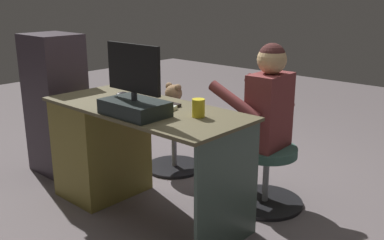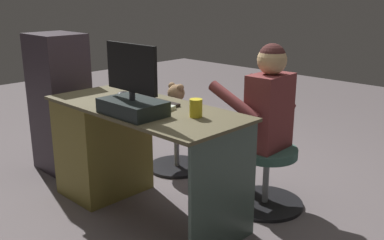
{
  "view_description": "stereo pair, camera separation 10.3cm",
  "coord_description": "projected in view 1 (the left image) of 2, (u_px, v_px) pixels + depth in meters",
  "views": [
    {
      "loc": [
        -2.06,
        2.13,
        1.46
      ],
      "look_at": [
        -0.11,
        -0.02,
        0.61
      ],
      "focal_mm": 40.86,
      "sensor_mm": 36.0,
      "label": 1
    },
    {
      "loc": [
        -2.14,
        2.06,
        1.46
      ],
      "look_at": [
        -0.11,
        -0.02,
        0.61
      ],
      "focal_mm": 40.86,
      "sensor_mm": 36.0,
      "label": 2
    }
  ],
  "objects": [
    {
      "name": "tv_remote",
      "position": [
        136.0,
        103.0,
        2.88
      ],
      "size": [
        0.06,
        0.15,
        0.02
      ],
      "primitive_type": "cube",
      "rotation": [
        0.0,
        0.0,
        0.08
      ],
      "color": "black",
      "rests_on": "desk"
    },
    {
      "name": "monitor",
      "position": [
        134.0,
        97.0,
        2.59
      ],
      "size": [
        0.44,
        0.26,
        0.43
      ],
      "color": "black",
      "rests_on": "desk"
    },
    {
      "name": "ground_plane",
      "position": [
        179.0,
        196.0,
        3.25
      ],
      "size": [
        10.0,
        10.0,
        0.0
      ],
      "primitive_type": "plane",
      "color": "slate"
    },
    {
      "name": "teddy_bear",
      "position": [
        174.0,
        103.0,
        3.62
      ],
      "size": [
        0.21,
        0.22,
        0.31
      ],
      "color": "#A27B55",
      "rests_on": "office_chair_teddy"
    },
    {
      "name": "computer_mouse",
      "position": [
        122.0,
        94.0,
        3.07
      ],
      "size": [
        0.06,
        0.1,
        0.04
      ],
      "primitive_type": "ellipsoid",
      "color": "black",
      "rests_on": "desk"
    },
    {
      "name": "cup",
      "position": [
        198.0,
        108.0,
        2.57
      ],
      "size": [
        0.08,
        0.08,
        0.11
      ],
      "primitive_type": "cylinder",
      "color": "yellow",
      "rests_on": "desk"
    },
    {
      "name": "keyboard",
      "position": [
        151.0,
        102.0,
        2.9
      ],
      "size": [
        0.42,
        0.14,
        0.02
      ],
      "primitive_type": "cube",
      "color": "black",
      "rests_on": "desk"
    },
    {
      "name": "equipment_rack",
      "position": [
        56.0,
        105.0,
        3.58
      ],
      "size": [
        0.44,
        0.36,
        1.15
      ],
      "primitive_type": "cube",
      "color": "#332A32",
      "rests_on": "ground_plane"
    },
    {
      "name": "office_chair_teddy",
      "position": [
        174.0,
        140.0,
        3.7
      ],
      "size": [
        0.49,
        0.49,
        0.43
      ],
      "color": "black",
      "rests_on": "ground_plane"
    },
    {
      "name": "notebook_binder",
      "position": [
        149.0,
        111.0,
        2.67
      ],
      "size": [
        0.28,
        0.34,
        0.02
      ],
      "primitive_type": "cube",
      "rotation": [
        0.0,
        0.0,
        0.22
      ],
      "color": "silver",
      "rests_on": "desk"
    },
    {
      "name": "visitor_chair",
      "position": [
        266.0,
        172.0,
        3.07
      ],
      "size": [
        0.54,
        0.54,
        0.43
      ],
      "color": "black",
      "rests_on": "ground_plane"
    },
    {
      "name": "desk",
      "position": [
        110.0,
        145.0,
        3.16
      ],
      "size": [
        1.44,
        0.62,
        0.75
      ],
      "color": "brown",
      "rests_on": "ground_plane"
    },
    {
      "name": "person",
      "position": [
        259.0,
        111.0,
        3.01
      ],
      "size": [
        0.54,
        0.49,
        1.15
      ],
      "color": "brown",
      "rests_on": "ground_plane"
    }
  ]
}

